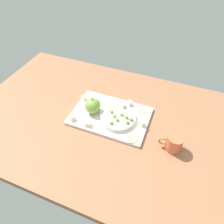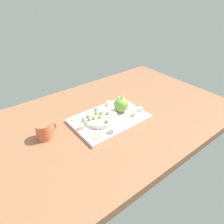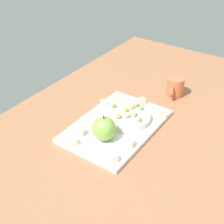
{
  "view_description": "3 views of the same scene",
  "coord_description": "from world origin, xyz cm",
  "views": [
    {
      "loc": [
        -20.22,
        58.16,
        75.49
      ],
      "look_at": [
        3.49,
        -2.39,
        7.86
      ],
      "focal_mm": 32.01,
      "sensor_mm": 36.0,
      "label": 1
    },
    {
      "loc": [
        -47.33,
        -70.31,
        64.41
      ],
      "look_at": [
        5.64,
        -3.04,
        8.69
      ],
      "focal_mm": 33.17,
      "sensor_mm": 36.0,
      "label": 2
    },
    {
      "loc": [
        74.63,
        44.18,
        68.4
      ],
      "look_at": [
        3.5,
        -4.85,
        9.09
      ],
      "focal_mm": 49.62,
      "sensor_mm": 36.0,
      "label": 3
    }
  ],
  "objects": [
    {
      "name": "grape_1",
      "position": [
        -0.84,
        -7.38,
        8.56
      ],
      "size": [
        1.89,
        1.7,
        1.77
      ],
      "primitive_type": "ellipsoid",
      "color": "#96B64E",
      "rests_on": "serving_dish"
    },
    {
      "name": "grape_8",
      "position": [
        3.7,
        -2.13,
        8.57
      ],
      "size": [
        1.89,
        1.7,
        1.79
      ],
      "primitive_type": "ellipsoid",
      "color": "#9EC354",
      "rests_on": "serving_dish"
    },
    {
      "name": "cheese_cube_0",
      "position": [
        19.76,
        6.86,
        6.68
      ],
      "size": [
        3.19,
        3.19,
        2.28
      ],
      "primitive_type": "cube",
      "rotation": [
        0.0,
        0.0,
        0.91
      ],
      "color": "#F9E4C0",
      "rests_on": "platter"
    },
    {
      "name": "grape_5",
      "position": [
        1.43,
        0.14,
        8.49
      ],
      "size": [
        1.89,
        1.7,
        1.64
      ],
      "primitive_type": "ellipsoid",
      "color": "#9DB061",
      "rests_on": "serving_dish"
    },
    {
      "name": "cup",
      "position": [
        -26.51,
        4.63,
        7.78
      ],
      "size": [
        9.88,
        6.7,
        7.52
      ],
      "color": "#D46741",
      "rests_on": "table"
    },
    {
      "name": "platter",
      "position": [
        4.39,
        -2.4,
        4.78
      ],
      "size": [
        36.62,
        24.54,
        1.52
      ],
      "primitive_type": "cube",
      "color": "white",
      "rests_on": "table"
    },
    {
      "name": "cheese_cube_1",
      "position": [
        20.92,
        -7.68,
        6.68
      ],
      "size": [
        3.15,
        3.15,
        2.28
      ],
      "primitive_type": "cube",
      "rotation": [
        0.0,
        0.0,
        0.99
      ],
      "color": "white",
      "rests_on": "platter"
    },
    {
      "name": "serving_dish",
      "position": [
        -0.16,
        -1.23,
        6.61
      ],
      "size": [
        16.5,
        16.5,
        2.13
      ],
      "primitive_type": "cylinder",
      "color": "silver",
      "rests_on": "platter"
    },
    {
      "name": "grape_2",
      "position": [
        -3.9,
        -1.36,
        8.53
      ],
      "size": [
        1.89,
        1.7,
        1.71
      ],
      "primitive_type": "ellipsoid",
      "color": "#9EBE50",
      "rests_on": "serving_dish"
    },
    {
      "name": "cheese_cube_3",
      "position": [
        -2.15,
        -12.39,
        6.68
      ],
      "size": [
        3.22,
        3.22,
        2.28
      ],
      "primitive_type": "cube",
      "rotation": [
        0.0,
        0.0,
        0.83
      ],
      "color": "#F9E4C9",
      "rests_on": "platter"
    },
    {
      "name": "grape_4",
      "position": [
        -6.28,
        -0.88,
        8.46
      ],
      "size": [
        1.89,
        1.7,
        1.57
      ],
      "primitive_type": "ellipsoid",
      "color": "#9DAF56",
      "rests_on": "serving_dish"
    },
    {
      "name": "cheese_cube_4",
      "position": [
        -11.37,
        -1.63,
        6.68
      ],
      "size": [
        3.08,
        3.08,
        2.28
      ],
      "primitive_type": "cube",
      "rotation": [
        0.0,
        0.0,
        1.09
      ],
      "color": "#F9E9C0",
      "rests_on": "platter"
    },
    {
      "name": "grape_3",
      "position": [
        1.24,
        4.33,
        8.49
      ],
      "size": [
        1.89,
        1.7,
        1.64
      ],
      "primitive_type": "ellipsoid",
      "color": "#94B762",
      "rests_on": "serving_dish"
    },
    {
      "name": "cracker_0",
      "position": [
        -8.85,
        -10.69,
        5.74
      ],
      "size": [
        4.81,
        4.81,
        0.4
      ],
      "primitive_type": "cylinder",
      "color": "#D3B681",
      "rests_on": "platter"
    },
    {
      "name": "apple_whole",
      "position": [
        12.94,
        -1.44,
        9.41
      ],
      "size": [
        7.74,
        7.74,
        7.74
      ],
      "primitive_type": "sphere",
      "color": "#7CAF45",
      "rests_on": "platter"
    },
    {
      "name": "grape_7",
      "position": [
        -1.28,
        -2.28,
        8.47
      ],
      "size": [
        1.89,
        1.7,
        1.6
      ],
      "primitive_type": "ellipsoid",
      "color": "#91BA4D",
      "rests_on": "serving_dish"
    },
    {
      "name": "cracker_2",
      "position": [
        8.52,
        -9.04,
        5.74
      ],
      "size": [
        4.81,
        4.81,
        0.4
      ],
      "primitive_type": "cylinder",
      "color": "beige",
      "rests_on": "platter"
    },
    {
      "name": "cheese_cube_5",
      "position": [
        11.41,
        7.36,
        6.68
      ],
      "size": [
        2.53,
        2.53,
        2.28
      ],
      "primitive_type": "cube",
      "rotation": [
        0.0,
        0.0,
        0.12
      ],
      "color": "#F9F2BE",
      "rests_on": "platter"
    },
    {
      "name": "table",
      "position": [
        0.0,
        0.0,
        2.01
      ],
      "size": [
        145.32,
        83.18,
        4.02
      ],
      "primitive_type": "cube",
      "color": "#976343",
      "rests_on": "ground"
    },
    {
      "name": "grape_6",
      "position": [
        -0.6,
        1.65,
        8.48
      ],
      "size": [
        1.89,
        1.7,
        1.62
      ],
      "primitive_type": "ellipsoid",
      "color": "#8CC25D",
      "rests_on": "serving_dish"
    },
    {
      "name": "cheese_cube_2",
      "position": [
        15.45,
        -8.8,
        6.68
      ],
      "size": [
        2.6,
        2.6,
        2.28
      ],
      "primitive_type": "cube",
      "rotation": [
        0.0,
        0.0,
        0.15
      ],
      "color": "#F1EDC7",
      "rests_on": "platter"
    },
    {
      "name": "cracker_1",
      "position": [
        -9.54,
        7.42,
        5.74
      ],
      "size": [
        4.81,
        4.81,
        0.4
      ],
      "primitive_type": "cylinder",
      "color": "#DBB680",
      "rests_on": "platter"
    },
    {
      "name": "grape_0",
      "position": [
        -5.37,
        1.47,
        8.45
      ],
      "size": [
        1.89,
        1.7,
        1.55
      ],
      "primitive_type": "ellipsoid",
      "color": "#87B157",
      "rests_on": "serving_dish"
    },
    {
      "name": "apple_stem",
      "position": [
        12.94,
        -1.44,
        13.88
      ],
      "size": [
        0.5,
        0.5,
        1.2
      ],
      "primitive_type": "cylinder",
      "color": "brown",
      "rests_on": "apple_whole"
    }
  ]
}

